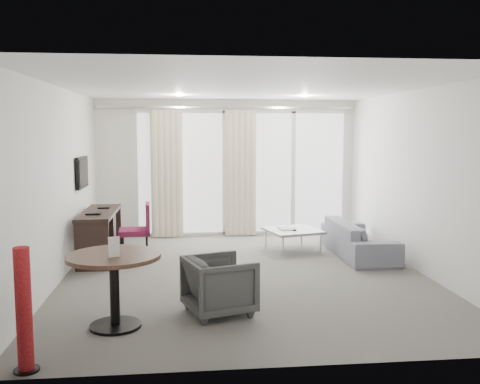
{
  "coord_description": "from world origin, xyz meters",
  "views": [
    {
      "loc": [
        -0.84,
        -7.3,
        2.01
      ],
      "look_at": [
        0.0,
        0.6,
        1.1
      ],
      "focal_mm": 40.0,
      "sensor_mm": 36.0,
      "label": 1
    }
  ],
  "objects": [
    {
      "name": "downlight_b",
      "position": [
        1.2,
        1.6,
        2.59
      ],
      "size": [
        0.12,
        0.12,
        0.02
      ],
      "primitive_type": "cylinder",
      "color": "#FFE0B2",
      "rests_on": "ceiling"
    },
    {
      "name": "red_lamp",
      "position": [
        -2.17,
        -2.84,
        0.53
      ],
      "size": [
        0.27,
        0.27,
        1.06
      ],
      "primitive_type": "cylinder",
      "rotation": [
        0.0,
        0.0,
        -0.36
      ],
      "color": "maroon",
      "rests_on": "floor"
    },
    {
      "name": "wall_right",
      "position": [
        2.5,
        0.0,
        1.3
      ],
      "size": [
        0.0,
        6.0,
        2.6
      ],
      "primitive_type": "cube",
      "color": "silver",
      "rests_on": "ground"
    },
    {
      "name": "balustrade",
      "position": [
        0.3,
        5.95,
        0.5
      ],
      "size": [
        5.5,
        0.06,
        1.05
      ],
      "primitive_type": null,
      "color": "#B2B2B7",
      "rests_on": "terrace_slab"
    },
    {
      "name": "coffee_table",
      "position": [
        0.97,
        1.36,
        0.19
      ],
      "size": [
        1.01,
        1.01,
        0.37
      ],
      "primitive_type": null,
      "rotation": [
        0.0,
        0.0,
        0.26
      ],
      "color": "gray",
      "rests_on": "floor"
    },
    {
      "name": "curtain_right",
      "position": [
        0.25,
        2.82,
        1.2
      ],
      "size": [
        0.6,
        0.2,
        2.38
      ],
      "primitive_type": null,
      "color": "beige",
      "rests_on": "ground"
    },
    {
      "name": "wall_left",
      "position": [
        -2.5,
        0.0,
        1.3
      ],
      "size": [
        0.0,
        6.0,
        2.6
      ],
      "primitive_type": "cube",
      "color": "silver",
      "rests_on": "ground"
    },
    {
      "name": "menu_card",
      "position": [
        -1.54,
        -2.01,
        0.72
      ],
      "size": [
        0.11,
        0.06,
        0.2
      ],
      "primitive_type": null,
      "rotation": [
        0.0,
        0.0,
        0.43
      ],
      "color": "white",
      "rests_on": "round_table"
    },
    {
      "name": "curtain_left",
      "position": [
        -1.15,
        2.82,
        1.2
      ],
      "size": [
        0.6,
        0.2,
        2.38
      ],
      "primitive_type": null,
      "color": "beige",
      "rests_on": "ground"
    },
    {
      "name": "remote",
      "position": [
        0.99,
        1.29,
        0.36
      ],
      "size": [
        0.1,
        0.18,
        0.02
      ],
      "primitive_type": null,
      "rotation": [
        0.0,
        0.0,
        -0.25
      ],
      "color": "black",
      "rests_on": "coffee_table"
    },
    {
      "name": "desk",
      "position": [
        -2.16,
        1.15,
        0.38
      ],
      "size": [
        0.51,
        1.62,
        0.76
      ],
      "primitive_type": null,
      "color": "black",
      "rests_on": "floor"
    },
    {
      "name": "magazine",
      "position": [
        0.86,
        1.4,
        0.36
      ],
      "size": [
        0.24,
        0.3,
        0.02
      ],
      "primitive_type": null,
      "rotation": [
        0.0,
        0.0,
        0.07
      ],
      "color": "gray",
      "rests_on": "coffee_table"
    },
    {
      "name": "rattan_chair_b",
      "position": [
        2.05,
        5.11,
        0.42
      ],
      "size": [
        0.59,
        0.59,
        0.84
      ],
      "primitive_type": null,
      "rotation": [
        0.0,
        0.0,
        -0.03
      ],
      "color": "brown",
      "rests_on": "terrace_slab"
    },
    {
      "name": "rattan_chair_a",
      "position": [
        1.31,
        4.4,
        0.41
      ],
      "size": [
        0.67,
        0.67,
        0.82
      ],
      "primitive_type": null,
      "rotation": [
        0.0,
        0.0,
        -0.22
      ],
      "color": "brown",
      "rests_on": "terrace_slab"
    },
    {
      "name": "tv",
      "position": [
        -2.46,
        1.45,
        1.35
      ],
      "size": [
        0.05,
        0.8,
        0.5
      ],
      "primitive_type": null,
      "color": "black",
      "rests_on": "wall_left"
    },
    {
      "name": "tub_armchair",
      "position": [
        -0.46,
        -1.59,
        0.32
      ],
      "size": [
        0.88,
        0.86,
        0.64
      ],
      "primitive_type": "imported",
      "rotation": [
        0.0,
        0.0,
        1.88
      ],
      "color": "#3B3B3B",
      "rests_on": "floor"
    },
    {
      "name": "round_table",
      "position": [
        -1.56,
        -1.88,
        0.38
      ],
      "size": [
        1.23,
        1.23,
        0.76
      ],
      "primitive_type": null,
      "rotation": [
        0.0,
        0.0,
        0.36
      ],
      "color": "#442B1E",
      "rests_on": "floor"
    },
    {
      "name": "floor",
      "position": [
        0.0,
        0.0,
        0.0
      ],
      "size": [
        5.0,
        6.0,
        0.0
      ],
      "primitive_type": "cube",
      "color": "#636059",
      "rests_on": "ground"
    },
    {
      "name": "sofa",
      "position": [
        1.97,
        0.95,
        0.28
      ],
      "size": [
        0.75,
        1.92,
        0.56
      ],
      "primitive_type": "imported",
      "rotation": [
        0.0,
        0.0,
        1.57
      ],
      "color": "slate",
      "rests_on": "floor"
    },
    {
      "name": "curtain_track",
      "position": [
        0.0,
        2.82,
        2.45
      ],
      "size": [
        4.8,
        0.04,
        0.04
      ],
      "primitive_type": null,
      "color": "#B2B2B7",
      "rests_on": "ceiling"
    },
    {
      "name": "terrace_slab",
      "position": [
        0.3,
        4.5,
        -0.06
      ],
      "size": [
        5.6,
        3.0,
        0.12
      ],
      "primitive_type": "cube",
      "color": "#4D4D50",
      "rests_on": "ground"
    },
    {
      "name": "window_frame",
      "position": [
        0.3,
        2.97,
        1.2
      ],
      "size": [
        4.1,
        0.06,
        2.44
      ],
      "primitive_type": null,
      "color": "white",
      "rests_on": "ground"
    },
    {
      "name": "downlight_a",
      "position": [
        -0.9,
        1.6,
        2.59
      ],
      "size": [
        0.12,
        0.12,
        0.02
      ],
      "primitive_type": "cylinder",
      "color": "#FFE0B2",
      "rests_on": "ceiling"
    },
    {
      "name": "rattan_table",
      "position": [
        1.22,
        4.33,
        0.26
      ],
      "size": [
        0.65,
        0.65,
        0.52
      ],
      "primitive_type": null,
      "rotation": [
        0.0,
        0.0,
        -0.28
      ],
      "color": "brown",
      "rests_on": "terrace_slab"
    },
    {
      "name": "ceiling",
      "position": [
        0.0,
        0.0,
        2.6
      ],
      "size": [
        5.0,
        6.0,
        0.0
      ],
      "primitive_type": "cube",
      "color": "white",
      "rests_on": "ground"
    },
    {
      "name": "window_panel",
      "position": [
        0.3,
        2.98,
        1.2
      ],
      "size": [
        4.0,
        0.02,
        2.38
      ],
      "primitive_type": null,
      "color": "white",
      "rests_on": "ground"
    },
    {
      "name": "wall_front",
      "position": [
        0.0,
        -3.0,
        1.3
      ],
      "size": [
        5.0,
        0.0,
        2.6
      ],
      "primitive_type": "cube",
      "color": "silver",
      "rests_on": "ground"
    },
    {
      "name": "desk_chair",
      "position": [
        -1.6,
        0.94,
        0.45
      ],
      "size": [
        0.52,
        0.5,
        0.91
      ],
      "primitive_type": null,
      "rotation": [
        0.0,
        0.0,
        0.07
      ],
      "color": "maroon",
      "rests_on": "floor"
    }
  ]
}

